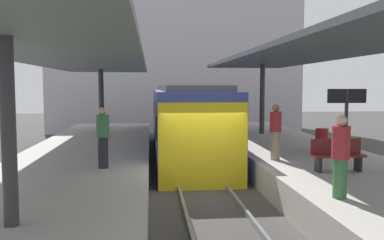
{
  "coord_description": "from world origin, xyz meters",
  "views": [
    {
      "loc": [
        -1.52,
        -11.77,
        3.26
      ],
      "look_at": [
        0.05,
        4.09,
        1.97
      ],
      "focal_mm": 38.85,
      "sensor_mm": 36.0,
      "label": 1
    }
  ],
  "objects": [
    {
      "name": "ground_plane",
      "position": [
        0.0,
        0.0,
        0.0
      ],
      "size": [
        80.0,
        80.0,
        0.0
      ],
      "primitive_type": "plane",
      "color": "#383835"
    },
    {
      "name": "passenger_near_bench",
      "position": [
        2.3,
        0.62,
        1.89
      ],
      "size": [
        0.36,
        0.36,
        1.72
      ],
      "color": "#998460",
      "rests_on": "platform_right"
    },
    {
      "name": "rail_near_side",
      "position": [
        -0.72,
        0.0,
        0.27
      ],
      "size": [
        0.08,
        28.0,
        0.14
      ],
      "primitive_type": "cube",
      "color": "slate",
      "rests_on": "track_ballast"
    },
    {
      "name": "litter_bin",
      "position": [
        4.41,
        2.08,
        1.4
      ],
      "size": [
        0.44,
        0.44,
        0.8
      ],
      "primitive_type": "cylinder",
      "color": "maroon",
      "rests_on": "platform_right"
    },
    {
      "name": "track_ballast",
      "position": [
        0.0,
        0.0,
        0.1
      ],
      "size": [
        3.2,
        28.0,
        0.2
      ],
      "primitive_type": "cube",
      "color": "#423F3D",
      "rests_on": "ground_plane"
    },
    {
      "name": "canopy_right",
      "position": [
        3.8,
        1.4,
        4.36
      ],
      "size": [
        4.18,
        21.0,
        3.48
      ],
      "color": "#333335",
      "rests_on": "platform_right"
    },
    {
      "name": "platform_sign",
      "position": [
        2.91,
        -2.75,
        2.62
      ],
      "size": [
        0.9,
        0.08,
        2.21
      ],
      "color": "#262628",
      "rests_on": "platform_right"
    },
    {
      "name": "rail_far_side",
      "position": [
        0.72,
        0.0,
        0.27
      ],
      "size": [
        0.08,
        28.0,
        0.14
      ],
      "primitive_type": "cube",
      "color": "slate",
      "rests_on": "track_ballast"
    },
    {
      "name": "station_building_backdrop",
      "position": [
        0.28,
        20.0,
        5.5
      ],
      "size": [
        18.0,
        6.0,
        11.0
      ],
      "primitive_type": "cube",
      "color": "#B7B2B7",
      "rests_on": "ground_plane"
    },
    {
      "name": "canopy_left",
      "position": [
        -3.8,
        1.4,
        4.1
      ],
      "size": [
        4.18,
        21.0,
        3.22
      ],
      "color": "#333335",
      "rests_on": "platform_left"
    },
    {
      "name": "passenger_mid_platform",
      "position": [
        -2.85,
        -0.19,
        1.88
      ],
      "size": [
        0.36,
        0.36,
        1.69
      ],
      "color": "#232328",
      "rests_on": "platform_left"
    },
    {
      "name": "commuter_train",
      "position": [
        0.0,
        6.26,
        1.73
      ],
      "size": [
        2.78,
        12.15,
        3.1
      ],
      "color": "#38428C",
      "rests_on": "track_ballast"
    },
    {
      "name": "platform_bench",
      "position": [
        3.44,
        -1.22,
        1.46
      ],
      "size": [
        1.4,
        0.41,
        0.86
      ],
      "color": "black",
      "rests_on": "platform_right"
    },
    {
      "name": "platform_left",
      "position": [
        -3.8,
        0.0,
        0.5
      ],
      "size": [
        4.4,
        28.0,
        1.0
      ],
      "primitive_type": "cube",
      "color": "#ADA8A0",
      "rests_on": "ground_plane"
    },
    {
      "name": "platform_right",
      "position": [
        3.8,
        0.0,
        0.5
      ],
      "size": [
        4.4,
        28.0,
        1.0
      ],
      "primitive_type": "cube",
      "color": "#ADA8A0",
      "rests_on": "ground_plane"
    },
    {
      "name": "passenger_far_end",
      "position": [
        2.29,
        -3.82,
        1.88
      ],
      "size": [
        0.36,
        0.36,
        1.69
      ],
      "color": "#386B3D",
      "rests_on": "platform_right"
    }
  ]
}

